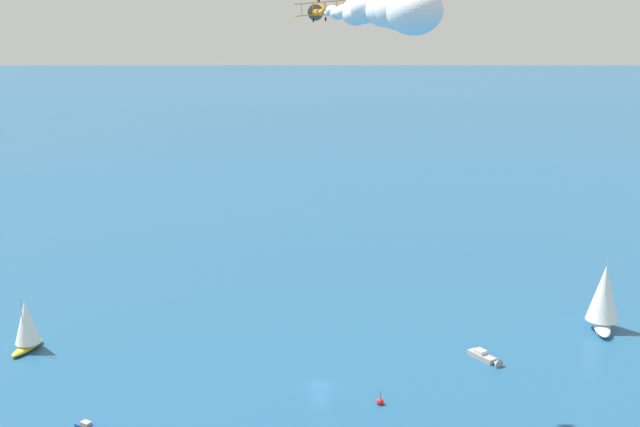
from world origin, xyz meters
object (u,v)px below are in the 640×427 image
Objects in this scene: sailboat_far_stbd at (26,325)px; marker_buoy at (380,402)px; biplane_lead at (320,11)px; motorboat_offshore at (486,358)px; sailboat_near_centre at (604,297)px.

marker_buoy is at bearing -4.56° from sailboat_far_stbd.
sailboat_far_stbd is 74.62m from biplane_lead.
sailboat_far_stbd is 79.52m from motorboat_offshore.
sailboat_near_centre is at bearing 37.44° from biplane_lead.
motorboat_offshore is 64.11m from biplane_lead.
motorboat_offshore is at bearing 10.52° from sailboat_far_stbd.
sailboat_far_stbd is 63.52m from marker_buoy.
motorboat_offshore is 0.85× the size of biplane_lead.
biplane_lead is at bearing -148.33° from motorboat_offshore.
motorboat_offshore is 24.57m from marker_buoy.
motorboat_offshore is at bearing 31.67° from biplane_lead.
sailboat_far_stbd is at bearing -169.48° from motorboat_offshore.
sailboat_far_stbd reaches higher than marker_buoy.
sailboat_near_centre reaches higher than marker_buoy.
biplane_lead reaches higher than motorboat_offshore.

